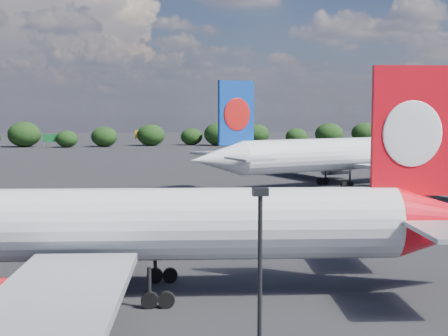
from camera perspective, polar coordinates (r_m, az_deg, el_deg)
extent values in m
plane|color=black|center=(98.91, -13.33, -2.15)|extent=(500.00, 500.00, 0.00)
cylinder|color=silver|center=(43.14, -9.24, -5.10)|extent=(37.85, 8.67, 4.94)
cube|color=red|center=(44.67, 16.73, 3.27)|extent=(5.46, 1.03, 8.89)
ellipsoid|color=white|center=(44.39, 16.85, 3.02)|extent=(4.15, 0.61, 4.54)
ellipsoid|color=white|center=(44.95, 16.60, 3.06)|extent=(4.15, 0.61, 4.54)
cube|color=#989A9F|center=(50.65, 15.58, -3.22)|extent=(5.02, 6.34, 0.30)
cube|color=#989A9F|center=(31.53, -15.60, -12.12)|extent=(8.36, 20.30, 0.54)
cube|color=#989A9F|center=(56.20, -9.71, -4.29)|extent=(8.36, 20.30, 0.54)
cylinder|color=red|center=(36.95, -16.84, -11.62)|extent=(5.18, 3.15, 2.67)
cube|color=#989A9F|center=(36.76, -16.87, -10.59)|extent=(2.19, 0.51, 1.19)
cylinder|color=red|center=(51.93, -12.54, -6.59)|extent=(5.18, 3.15, 2.67)
cube|color=#989A9F|center=(51.80, -12.56, -5.84)|extent=(2.19, 0.51, 1.19)
cylinder|color=black|center=(40.87, -6.85, -10.64)|extent=(0.30, 0.30, 2.47)
cylinder|color=black|center=(41.13, -6.83, -11.90)|extent=(1.13, 0.55, 1.09)
cylinder|color=black|center=(41.07, -5.29, -11.91)|extent=(1.13, 0.55, 1.09)
cylinder|color=black|center=(46.58, -6.31, -8.63)|extent=(0.30, 0.30, 2.47)
cylinder|color=black|center=(46.81, -6.29, -9.74)|extent=(1.13, 0.55, 1.09)
cylinder|color=black|center=(46.76, -4.95, -9.75)|extent=(1.13, 0.55, 1.09)
cylinder|color=silver|center=(105.90, 11.28, 1.29)|extent=(40.06, 18.68, 5.34)
sphere|color=silver|center=(119.76, 18.83, 1.57)|extent=(6.83, 6.83, 5.34)
cone|color=silver|center=(92.37, -0.63, 0.80)|extent=(9.85, 7.91, 5.34)
cube|color=#0D3896|center=(93.59, 1.12, 5.05)|extent=(5.72, 2.48, 9.62)
ellipsoid|color=red|center=(93.31, 1.21, 4.94)|extent=(4.30, 1.71, 4.92)
ellipsoid|color=red|center=(93.87, 1.02, 4.94)|extent=(4.30, 1.71, 4.92)
cube|color=#989A9F|center=(88.22, 2.36, 0.86)|extent=(6.69, 7.66, 0.32)
cube|color=#989A9F|center=(98.52, -1.10, 1.34)|extent=(6.69, 7.66, 0.32)
cube|color=#989A9F|center=(97.23, 17.42, -0.23)|extent=(13.73, 22.47, 0.59)
cube|color=#989A9F|center=(118.32, 7.81, 0.93)|extent=(13.73, 22.47, 0.59)
cylinder|color=#989A9F|center=(102.64, 16.12, -0.69)|extent=(6.00, 4.51, 2.89)
cube|color=#989A9F|center=(102.56, 16.13, -0.27)|extent=(2.32, 1.09, 1.28)
cylinder|color=#989A9F|center=(115.46, 10.21, 0.09)|extent=(6.00, 4.51, 2.89)
cube|color=#989A9F|center=(115.40, 10.22, 0.46)|extent=(2.32, 1.09, 1.28)
cylinder|color=black|center=(102.41, 11.44, -0.96)|extent=(0.38, 0.38, 2.67)
cylinder|color=black|center=(102.53, 11.43, -1.52)|extent=(1.27, 0.85, 1.18)
cylinder|color=black|center=(101.79, 10.92, -1.56)|extent=(1.27, 0.85, 1.18)
cylinder|color=black|center=(107.41, 9.27, -0.63)|extent=(0.38, 0.38, 2.67)
cylinder|color=black|center=(107.52, 9.27, -1.17)|extent=(1.27, 0.85, 1.18)
cylinder|color=black|center=(106.82, 8.76, -1.20)|extent=(1.27, 0.85, 1.18)
cylinder|color=black|center=(116.99, 17.34, -0.34)|extent=(0.33, 0.33, 2.67)
cylinder|color=black|center=(117.09, 17.32, -0.86)|extent=(1.03, 0.68, 0.96)
cylinder|color=black|center=(22.73, 3.27, -14.86)|extent=(0.16, 0.16, 9.76)
cube|color=black|center=(21.52, 3.34, -2.19)|extent=(0.55, 0.30, 0.28)
cube|color=#135F26|center=(215.57, -15.46, 2.66)|extent=(6.00, 0.30, 2.60)
cylinder|color=gray|center=(216.00, -16.11, 2.07)|extent=(0.20, 0.20, 2.00)
cylinder|color=gray|center=(215.38, -14.79, 2.09)|extent=(0.20, 0.20, 2.00)
cube|color=orange|center=(219.89, -7.48, 3.07)|extent=(5.00, 0.30, 3.00)
cylinder|color=gray|center=(220.02, -7.47, 2.36)|extent=(0.30, 0.30, 2.50)
ellipsoid|color=black|center=(221.36, -17.80, 2.95)|extent=(11.14, 9.43, 8.57)
ellipsoid|color=black|center=(215.19, -14.18, 2.59)|extent=(7.37, 6.24, 5.67)
ellipsoid|color=black|center=(216.04, -10.90, 2.82)|extent=(8.87, 7.50, 6.82)
ellipsoid|color=black|center=(219.68, -6.70, 3.01)|extent=(9.72, 8.23, 7.48)
ellipsoid|color=black|center=(222.37, -2.98, 2.88)|extent=(7.84, 6.64, 6.03)
ellipsoid|color=black|center=(219.06, -0.46, 3.13)|extent=(10.65, 9.01, 8.19)
ellipsoid|color=black|center=(225.24, 2.94, 3.10)|extent=(9.78, 8.27, 7.52)
ellipsoid|color=black|center=(222.76, 6.64, 2.86)|extent=(7.88, 6.66, 6.06)
ellipsoid|color=black|center=(225.92, 9.59, 3.08)|extent=(10.18, 8.62, 7.83)
ellipsoid|color=black|center=(236.16, 12.77, 3.12)|extent=(10.16, 8.60, 7.82)
ellipsoid|color=black|center=(237.38, 15.88, 3.23)|extent=(12.02, 10.17, 9.25)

